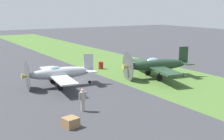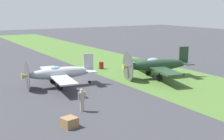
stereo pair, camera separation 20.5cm
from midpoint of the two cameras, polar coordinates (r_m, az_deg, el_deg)
ground_plane at (r=32.37m, az=-7.12°, el=-2.10°), size 160.00×160.00×0.00m
grass_verge at (r=37.10m, az=6.22°, el=-0.33°), size 120.00×11.00×0.01m
airplane_lead at (r=30.16m, az=-9.60°, el=-0.58°), size 9.01×7.15×3.19m
airplane_wingman at (r=33.75m, az=8.44°, el=0.95°), size 9.82×7.86×3.48m
ground_crew_chief at (r=22.85m, az=-5.35°, el=-5.47°), size 0.38×0.63×1.73m
fuel_drum at (r=38.60m, az=-1.87°, el=0.87°), size 0.60×0.60×0.90m
supply_crate at (r=20.22m, az=-7.64°, el=-9.59°), size 1.07×1.07×0.64m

